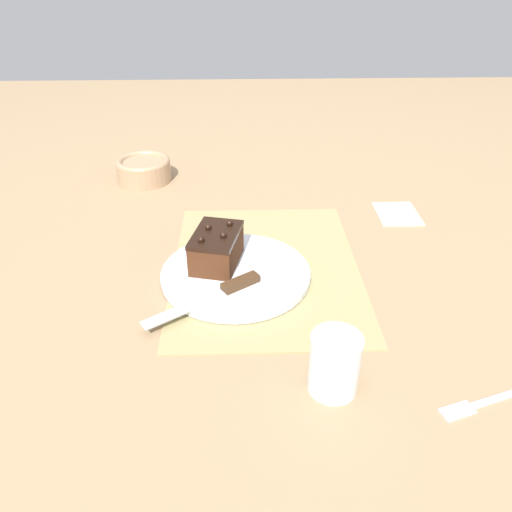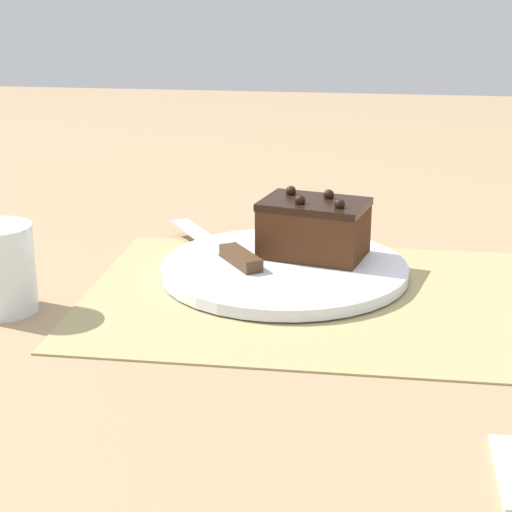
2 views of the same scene
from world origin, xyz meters
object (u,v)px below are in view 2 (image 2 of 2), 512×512
(cake_plate, at_px, (284,269))
(serving_knife, at_px, (227,250))
(chocolate_cake, at_px, (314,228))
(drinking_glass, at_px, (0,269))

(cake_plate, height_order, serving_knife, serving_knife)
(cake_plate, xyz_separation_m, serving_knife, (0.07, -0.02, 0.01))
(chocolate_cake, relative_size, serving_knife, 0.67)
(cake_plate, bearing_deg, drinking_glass, 26.52)
(cake_plate, relative_size, serving_knife, 1.40)
(cake_plate, distance_m, chocolate_cake, 0.06)
(serving_knife, relative_size, drinking_glass, 2.20)
(serving_knife, bearing_deg, drinking_glass, -176.46)
(cake_plate, bearing_deg, serving_knife, -18.15)
(cake_plate, bearing_deg, chocolate_cake, -129.96)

